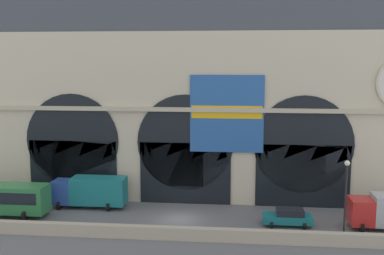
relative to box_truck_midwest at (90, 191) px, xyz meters
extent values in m
plane|color=slate|center=(9.48, -2.73, -1.70)|extent=(200.00, 200.00, 0.00)
cube|color=#B2A891|center=(9.48, -7.63, -1.16)|extent=(90.00, 0.70, 1.08)
cube|color=beige|center=(9.48, 4.57, 7.19)|extent=(50.41, 4.59, 17.78)
cube|color=#424751|center=(9.48, 4.87, 18.51)|extent=(50.41, 3.99, 4.85)
cube|color=black|center=(-2.52, 2.22, 1.53)|extent=(9.46, 0.20, 6.46)
cylinder|color=black|center=(-2.52, 2.22, 4.76)|extent=(9.96, 0.20, 9.96)
cube|color=black|center=(9.48, 2.22, 1.53)|extent=(9.46, 0.20, 6.46)
cylinder|color=black|center=(9.48, 2.22, 4.76)|extent=(9.96, 0.20, 9.96)
cube|color=black|center=(21.48, 2.22, 1.53)|extent=(9.46, 0.20, 6.46)
cylinder|color=black|center=(21.48, 2.22, 4.76)|extent=(9.96, 0.20, 9.96)
cube|color=#2659A5|center=(13.73, 2.10, 7.81)|extent=(7.44, 0.12, 7.83)
cube|color=yellow|center=(13.73, 2.02, 8.00)|extent=(7.15, 0.04, 1.30)
cube|color=#C0B49A|center=(9.48, 2.12, 8.22)|extent=(50.41, 0.50, 0.44)
cylinder|color=black|center=(-4.81, -4.61, -1.20)|extent=(0.28, 1.00, 1.00)
cylinder|color=black|center=(-4.81, -2.36, -1.20)|extent=(0.28, 1.00, 1.00)
cube|color=#28479E|center=(-2.86, 0.00, -0.13)|extent=(2.00, 2.30, 2.30)
cube|color=#19727A|center=(0.89, 0.00, 0.07)|extent=(5.50, 2.30, 2.70)
cylinder|color=black|center=(-2.96, -1.04, -1.28)|extent=(0.28, 0.84, 0.84)
cylinder|color=black|center=(-2.96, 1.03, -1.28)|extent=(0.28, 0.84, 0.84)
cylinder|color=black|center=(2.14, -1.04, -1.28)|extent=(0.28, 0.84, 0.84)
cylinder|color=black|center=(2.14, 1.03, -1.28)|extent=(0.28, 0.84, 0.84)
cube|color=#19727A|center=(19.43, -3.34, -1.05)|extent=(4.40, 1.80, 0.70)
cube|color=black|center=(19.65, -3.34, -0.43)|extent=(2.46, 1.62, 0.55)
cylinder|color=black|center=(17.98, -4.15, -1.40)|extent=(0.28, 0.60, 0.60)
cylinder|color=black|center=(17.98, -2.53, -1.40)|extent=(0.28, 0.60, 0.60)
cylinder|color=black|center=(20.89, -4.15, -1.40)|extent=(0.28, 0.60, 0.60)
cylinder|color=black|center=(20.89, -2.53, -1.40)|extent=(0.28, 0.60, 0.60)
cube|color=red|center=(25.86, -3.37, -0.13)|extent=(2.00, 2.30, 2.30)
cylinder|color=black|center=(25.76, -4.41, -1.28)|extent=(0.28, 0.84, 0.84)
cylinder|color=black|center=(25.76, -2.34, -1.28)|extent=(0.28, 0.84, 0.84)
cylinder|color=black|center=(23.66, -6.83, 1.55)|extent=(0.16, 0.16, 6.50)
sphere|color=#F2EDCC|center=(23.66, -6.83, 4.98)|extent=(0.44, 0.44, 0.44)
camera|label=1|loc=(14.79, -43.86, 13.18)|focal=42.82mm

